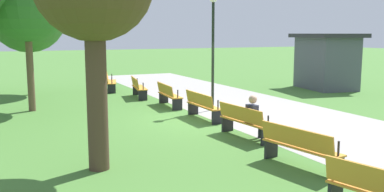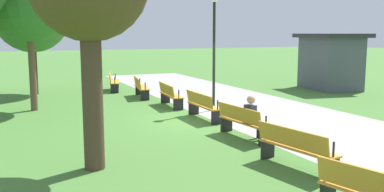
{
  "view_description": "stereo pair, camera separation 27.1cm",
  "coord_description": "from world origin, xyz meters",
  "px_view_note": "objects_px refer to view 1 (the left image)",
  "views": [
    {
      "loc": [
        12.26,
        -6.2,
        2.81
      ],
      "look_at": [
        -0.0,
        -0.46,
        0.8
      ],
      "focal_mm": 39.67,
      "sensor_mm": 36.0,
      "label": 1
    },
    {
      "loc": [
        12.37,
        -5.95,
        2.81
      ],
      "look_at": [
        -0.0,
        -0.46,
        0.8
      ],
      "focal_mm": 39.67,
      "sensor_mm": 36.0,
      "label": 2
    }
  ],
  "objects_px": {
    "bench_3": "(203,105)",
    "bench_5": "(300,146)",
    "kiosk": "(326,61)",
    "bench_2": "(168,94)",
    "bench_0": "(110,81)",
    "bench_4": "(244,121)",
    "tree_2": "(28,15)",
    "lamp_post": "(213,30)",
    "person_seated": "(255,116)",
    "bench_1": "(138,87)"
  },
  "relations": [
    {
      "from": "bench_4",
      "to": "bench_3",
      "type": "bearing_deg",
      "value": 172.79
    },
    {
      "from": "tree_2",
      "to": "kiosk",
      "type": "distance_m",
      "value": 14.51
    },
    {
      "from": "bench_4",
      "to": "person_seated",
      "type": "relative_size",
      "value": 1.6
    },
    {
      "from": "person_seated",
      "to": "tree_2",
      "type": "bearing_deg",
      "value": -162.57
    },
    {
      "from": "kiosk",
      "to": "bench_2",
      "type": "bearing_deg",
      "value": -70.73
    },
    {
      "from": "tree_2",
      "to": "bench_1",
      "type": "bearing_deg",
      "value": 54.43
    },
    {
      "from": "bench_2",
      "to": "kiosk",
      "type": "height_order",
      "value": "kiosk"
    },
    {
      "from": "lamp_post",
      "to": "bench_5",
      "type": "bearing_deg",
      "value": -12.79
    },
    {
      "from": "bench_2",
      "to": "bench_5",
      "type": "bearing_deg",
      "value": 2.42
    },
    {
      "from": "bench_5",
      "to": "bench_0",
      "type": "bearing_deg",
      "value": 172.77
    },
    {
      "from": "bench_3",
      "to": "bench_4",
      "type": "relative_size",
      "value": 0.98
    },
    {
      "from": "bench_1",
      "to": "bench_5",
      "type": "relative_size",
      "value": 1.0
    },
    {
      "from": "bench_3",
      "to": "tree_2",
      "type": "relative_size",
      "value": 0.35
    },
    {
      "from": "bench_3",
      "to": "person_seated",
      "type": "distance_m",
      "value": 2.99
    },
    {
      "from": "bench_4",
      "to": "bench_5",
      "type": "distance_m",
      "value": 2.73
    },
    {
      "from": "bench_1",
      "to": "kiosk",
      "type": "distance_m",
      "value": 9.71
    },
    {
      "from": "bench_0",
      "to": "bench_3",
      "type": "height_order",
      "value": "same"
    },
    {
      "from": "kiosk",
      "to": "lamp_post",
      "type": "bearing_deg",
      "value": -60.31
    },
    {
      "from": "bench_0",
      "to": "bench_4",
      "type": "xyz_separation_m",
      "value": [
        10.84,
        0.91,
        0.0
      ]
    },
    {
      "from": "bench_3",
      "to": "bench_5",
      "type": "xyz_separation_m",
      "value": [
        5.44,
        -0.46,
        0.0
      ]
    },
    {
      "from": "bench_1",
      "to": "bench_4",
      "type": "bearing_deg",
      "value": 12.03
    },
    {
      "from": "bench_5",
      "to": "lamp_post",
      "type": "height_order",
      "value": "lamp_post"
    },
    {
      "from": "person_seated",
      "to": "bench_2",
      "type": "bearing_deg",
      "value": 176.85
    },
    {
      "from": "bench_5",
      "to": "kiosk",
      "type": "relative_size",
      "value": 0.51
    },
    {
      "from": "lamp_post",
      "to": "tree_2",
      "type": "bearing_deg",
      "value": -141.05
    },
    {
      "from": "bench_5",
      "to": "bench_2",
      "type": "bearing_deg",
      "value": 167.97
    },
    {
      "from": "bench_1",
      "to": "kiosk",
      "type": "xyz_separation_m",
      "value": [
        1.14,
        9.59,
        0.96
      ]
    },
    {
      "from": "bench_2",
      "to": "kiosk",
      "type": "bearing_deg",
      "value": 104.45
    },
    {
      "from": "bench_1",
      "to": "lamp_post",
      "type": "height_order",
      "value": "lamp_post"
    },
    {
      "from": "bench_0",
      "to": "bench_4",
      "type": "relative_size",
      "value": 1.01
    },
    {
      "from": "bench_3",
      "to": "bench_5",
      "type": "distance_m",
      "value": 5.46
    },
    {
      "from": "bench_0",
      "to": "lamp_post",
      "type": "bearing_deg",
      "value": 31.82
    },
    {
      "from": "bench_0",
      "to": "tree_2",
      "type": "relative_size",
      "value": 0.36
    },
    {
      "from": "lamp_post",
      "to": "bench_3",
      "type": "bearing_deg",
      "value": -38.61
    },
    {
      "from": "bench_0",
      "to": "bench_1",
      "type": "relative_size",
      "value": 1.0
    },
    {
      "from": "lamp_post",
      "to": "person_seated",
      "type": "bearing_deg",
      "value": -13.4
    },
    {
      "from": "person_seated",
      "to": "bench_5",
      "type": "bearing_deg",
      "value": -16.51
    },
    {
      "from": "person_seated",
      "to": "lamp_post",
      "type": "relative_size",
      "value": 0.28
    },
    {
      "from": "bench_0",
      "to": "bench_3",
      "type": "bearing_deg",
      "value": 21.64
    },
    {
      "from": "tree_2",
      "to": "bench_3",
      "type": "bearing_deg",
      "value": 28.73
    },
    {
      "from": "bench_3",
      "to": "bench_5",
      "type": "bearing_deg",
      "value": -4.79
    },
    {
      "from": "lamp_post",
      "to": "kiosk",
      "type": "distance_m",
      "value": 8.69
    },
    {
      "from": "bench_0",
      "to": "bench_1",
      "type": "distance_m",
      "value": 2.73
    },
    {
      "from": "bench_3",
      "to": "lamp_post",
      "type": "xyz_separation_m",
      "value": [
        -1.36,
        1.09,
        2.44
      ]
    },
    {
      "from": "bench_1",
      "to": "person_seated",
      "type": "distance_m",
      "value": 8.44
    },
    {
      "from": "bench_2",
      "to": "tree_2",
      "type": "distance_m",
      "value": 7.9
    },
    {
      "from": "bench_4",
      "to": "bench_1",
      "type": "bearing_deg",
      "value": 177.58
    },
    {
      "from": "bench_1",
      "to": "bench_3",
      "type": "xyz_separation_m",
      "value": [
        5.44,
        0.46,
        0.0
      ]
    },
    {
      "from": "lamp_post",
      "to": "bench_2",
      "type": "bearing_deg",
      "value": -138.69
    },
    {
      "from": "bench_5",
      "to": "bench_4",
      "type": "bearing_deg",
      "value": 163.18
    }
  ]
}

